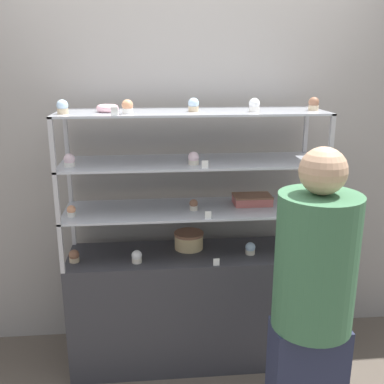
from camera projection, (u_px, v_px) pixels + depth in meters
name	position (u px, v px, depth m)	size (l,w,h in m)	color
ground_plane	(192.00, 356.00, 2.99)	(20.00, 20.00, 0.00)	brown
back_wall	(187.00, 154.00, 2.98)	(8.00, 0.05, 2.60)	gray
display_base	(192.00, 306.00, 2.89)	(1.52, 0.44, 0.75)	#333338
display_riser_lower	(192.00, 211.00, 2.71)	(1.52, 0.44, 0.29)	#B7B7BC
display_riser_middle	(192.00, 164.00, 2.63)	(1.52, 0.44, 0.29)	#B7B7BC
display_riser_upper	(192.00, 114.00, 2.55)	(1.52, 0.44, 0.29)	#B7B7BC
layer_cake_centerpiece	(189.00, 240.00, 2.84)	(0.19, 0.19, 0.11)	#DBBC84
sheet_cake_frosted	(252.00, 200.00, 2.78)	(0.23, 0.15, 0.06)	#C66660
cupcake_0	(74.00, 256.00, 2.65)	(0.06, 0.06, 0.08)	#CCB28C
cupcake_1	(137.00, 257.00, 2.64)	(0.06, 0.06, 0.08)	beige
cupcake_2	(250.00, 248.00, 2.76)	(0.06, 0.06, 0.08)	beige
cupcake_3	(306.00, 248.00, 2.77)	(0.06, 0.06, 0.08)	beige
price_tag_0	(216.00, 262.00, 2.60)	(0.04, 0.00, 0.04)	white
cupcake_4	(71.00, 211.00, 2.55)	(0.05, 0.05, 0.07)	white
cupcake_5	(194.00, 205.00, 2.66)	(0.05, 0.05, 0.07)	beige
cupcake_6	(309.00, 202.00, 2.72)	(0.05, 0.05, 0.07)	white
price_tag_1	(208.00, 215.00, 2.52)	(0.04, 0.00, 0.04)	white
cupcake_7	(69.00, 161.00, 2.48)	(0.06, 0.06, 0.07)	white
cupcake_8	(193.00, 158.00, 2.53)	(0.06, 0.06, 0.07)	beige
cupcake_9	(315.00, 157.00, 2.58)	(0.06, 0.06, 0.07)	beige
price_tag_2	(205.00, 165.00, 2.43)	(0.04, 0.00, 0.04)	white
cupcake_10	(62.00, 107.00, 2.38)	(0.06, 0.06, 0.08)	#CCB28C
cupcake_11	(127.00, 107.00, 2.39)	(0.06, 0.06, 0.08)	white
cupcake_12	(194.00, 105.00, 2.50)	(0.06, 0.06, 0.08)	#CCB28C
cupcake_13	(254.00, 105.00, 2.48)	(0.06, 0.06, 0.08)	white
cupcake_14	(314.00, 104.00, 2.56)	(0.06, 0.06, 0.08)	#CCB28C
price_tag_3	(114.00, 111.00, 2.31)	(0.04, 0.00, 0.04)	white
donut_glazed	(107.00, 108.00, 2.48)	(0.12, 0.12, 0.04)	#EFB2BC
customer_figure	(312.00, 304.00, 2.04)	(0.36, 0.36, 1.55)	#282D47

